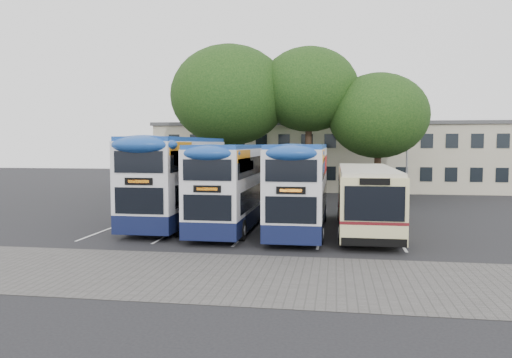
{
  "coord_description": "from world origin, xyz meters",
  "views": [
    {
      "loc": [
        0.42,
        -20.52,
        4.27
      ],
      "look_at": [
        -3.63,
        5.0,
        2.44
      ],
      "focal_mm": 35.0,
      "sensor_mm": 36.0,
      "label": 1
    }
  ],
  "objects_px": {
    "tree_left": "(230,95)",
    "bus_single": "(366,195)",
    "bus_dd_right": "(300,183)",
    "bus_dd_mid": "(233,182)",
    "bus_dd_left": "(179,176)",
    "tree_right": "(378,116)",
    "tree_mid": "(309,90)",
    "lamp_post": "(407,133)"
  },
  "relations": [
    {
      "from": "tree_left",
      "to": "bus_single",
      "type": "distance_m",
      "value": 17.24
    },
    {
      "from": "tree_left",
      "to": "bus_dd_right",
      "type": "relative_size",
      "value": 1.16
    },
    {
      "from": "tree_left",
      "to": "bus_dd_mid",
      "type": "relative_size",
      "value": 1.17
    },
    {
      "from": "bus_single",
      "to": "tree_left",
      "type": "bearing_deg",
      "value": 126.39
    },
    {
      "from": "bus_dd_left",
      "to": "bus_dd_right",
      "type": "xyz_separation_m",
      "value": [
        6.62,
        -1.35,
        -0.19
      ]
    },
    {
      "from": "bus_dd_mid",
      "to": "bus_single",
      "type": "bearing_deg",
      "value": 1.25
    },
    {
      "from": "bus_dd_mid",
      "to": "tree_right",
      "type": "bearing_deg",
      "value": 57.86
    },
    {
      "from": "bus_dd_mid",
      "to": "tree_mid",
      "type": "bearing_deg",
      "value": 77.04
    },
    {
      "from": "bus_dd_mid",
      "to": "bus_single",
      "type": "relative_size",
      "value": 0.97
    },
    {
      "from": "bus_dd_left",
      "to": "bus_single",
      "type": "distance_m",
      "value": 9.9
    },
    {
      "from": "tree_left",
      "to": "bus_dd_left",
      "type": "distance_m",
      "value": 13.14
    },
    {
      "from": "bus_dd_mid",
      "to": "bus_single",
      "type": "xyz_separation_m",
      "value": [
        6.62,
        0.14,
        -0.56
      ]
    },
    {
      "from": "tree_left",
      "to": "lamp_post",
      "type": "bearing_deg",
      "value": 11.46
    },
    {
      "from": "tree_right",
      "to": "bus_dd_right",
      "type": "xyz_separation_m",
      "value": [
        -4.79,
        -13.28,
        -3.97
      ]
    },
    {
      "from": "tree_right",
      "to": "bus_dd_mid",
      "type": "xyz_separation_m",
      "value": [
        -8.21,
        -13.07,
        -3.99
      ]
    },
    {
      "from": "tree_left",
      "to": "tree_mid",
      "type": "xyz_separation_m",
      "value": [
        6.03,
        0.37,
        0.37
      ]
    },
    {
      "from": "tree_left",
      "to": "tree_right",
      "type": "bearing_deg",
      "value": -0.14
    },
    {
      "from": "bus_dd_right",
      "to": "lamp_post",
      "type": "bearing_deg",
      "value": 65.67
    },
    {
      "from": "bus_single",
      "to": "tree_mid",
      "type": "bearing_deg",
      "value": 104.78
    },
    {
      "from": "lamp_post",
      "to": "tree_left",
      "type": "distance_m",
      "value": 14.19
    },
    {
      "from": "tree_mid",
      "to": "bus_dd_mid",
      "type": "distance_m",
      "value": 15.07
    },
    {
      "from": "tree_mid",
      "to": "bus_dd_left",
      "type": "relative_size",
      "value": 1.05
    },
    {
      "from": "bus_dd_mid",
      "to": "bus_dd_right",
      "type": "height_order",
      "value": "bus_dd_right"
    },
    {
      "from": "bus_single",
      "to": "lamp_post",
      "type": "bearing_deg",
      "value": 75.49
    },
    {
      "from": "tree_right",
      "to": "bus_dd_mid",
      "type": "relative_size",
      "value": 0.93
    },
    {
      "from": "tree_right",
      "to": "bus_dd_mid",
      "type": "bearing_deg",
      "value": -122.14
    },
    {
      "from": "tree_mid",
      "to": "bus_dd_mid",
      "type": "height_order",
      "value": "tree_mid"
    },
    {
      "from": "lamp_post",
      "to": "tree_left",
      "type": "relative_size",
      "value": 0.77
    },
    {
      "from": "tree_mid",
      "to": "bus_single",
      "type": "relative_size",
      "value": 1.11
    },
    {
      "from": "lamp_post",
      "to": "tree_right",
      "type": "xyz_separation_m",
      "value": [
        -2.47,
        -2.79,
        1.22
      ]
    },
    {
      "from": "lamp_post",
      "to": "tree_right",
      "type": "bearing_deg",
      "value": -131.55
    },
    {
      "from": "bus_dd_left",
      "to": "bus_dd_mid",
      "type": "relative_size",
      "value": 1.09
    },
    {
      "from": "tree_left",
      "to": "bus_dd_left",
      "type": "relative_size",
      "value": 1.07
    },
    {
      "from": "bus_dd_mid",
      "to": "lamp_post",
      "type": "bearing_deg",
      "value": 56.04
    },
    {
      "from": "lamp_post",
      "to": "tree_mid",
      "type": "relative_size",
      "value": 0.79
    },
    {
      "from": "tree_right",
      "to": "bus_single",
      "type": "xyz_separation_m",
      "value": [
        -1.6,
        -12.93,
        -4.54
      ]
    },
    {
      "from": "bus_dd_left",
      "to": "bus_single",
      "type": "relative_size",
      "value": 1.05
    },
    {
      "from": "bus_dd_left",
      "to": "tree_left",
      "type": "bearing_deg",
      "value": 88.72
    },
    {
      "from": "lamp_post",
      "to": "tree_mid",
      "type": "xyz_separation_m",
      "value": [
        -7.58,
        -2.39,
        3.24
      ]
    },
    {
      "from": "tree_mid",
      "to": "lamp_post",
      "type": "bearing_deg",
      "value": 17.48
    },
    {
      "from": "bus_single",
      "to": "bus_dd_mid",
      "type": "bearing_deg",
      "value": -178.75
    },
    {
      "from": "tree_left",
      "to": "bus_dd_left",
      "type": "height_order",
      "value": "tree_left"
    }
  ]
}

